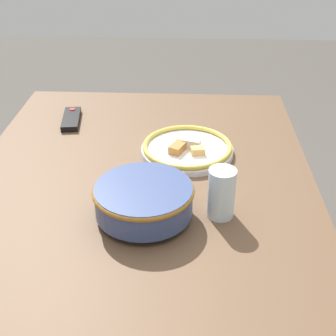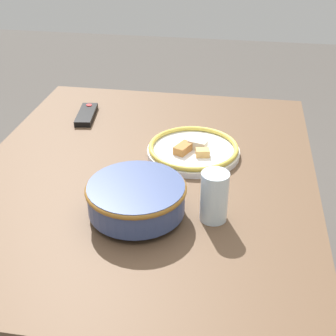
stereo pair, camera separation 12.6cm
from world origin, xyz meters
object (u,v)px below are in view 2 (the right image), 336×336
object	(u,v)px
noodle_bowl	(136,198)
drinking_glass	(214,196)
tv_remote	(86,115)
food_plate	(193,150)

from	to	relation	value
noodle_bowl	drinking_glass	size ratio (longest dim) A/B	1.90
tv_remote	drinking_glass	size ratio (longest dim) A/B	1.33
tv_remote	noodle_bowl	bearing A→B (deg)	-68.11
food_plate	noodle_bowl	bearing A→B (deg)	162.70
noodle_bowl	drinking_glass	distance (m)	0.19
drinking_glass	noodle_bowl	bearing A→B (deg)	95.47
noodle_bowl	tv_remote	distance (m)	0.61
noodle_bowl	food_plate	xyz separation A→B (m)	(0.32, -0.10, -0.04)
tv_remote	drinking_glass	xyz separation A→B (m)	(-0.51, -0.49, 0.05)
food_plate	drinking_glass	xyz separation A→B (m)	(-0.31, -0.08, 0.05)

